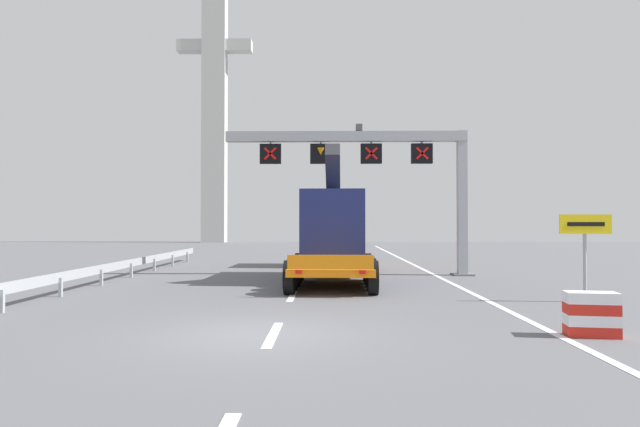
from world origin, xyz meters
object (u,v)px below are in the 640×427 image
Objects in this scene: bridge_pylon_distant at (215,81)px; overhead_lane_gantry at (377,159)px; heavy_haul_truck_orange at (334,230)px; exit_sign_yellow at (585,235)px; crash_barrier_striped at (591,314)px.

overhead_lane_gantry is at bearing -68.91° from bridge_pylon_distant.
overhead_lane_gantry reaches higher than heavy_haul_truck_orange.
overhead_lane_gantry reaches higher than exit_sign_yellow.
overhead_lane_gantry is 3.76m from heavy_haul_truck_orange.
bridge_pylon_distant reaches higher than overhead_lane_gantry.
heavy_haul_truck_orange is 14.76m from crash_barrier_striped.
bridge_pylon_distant reaches higher than crash_barrier_striped.
crash_barrier_striped is at bearing -69.80° from heavy_haul_truck_orange.
heavy_haul_truck_orange is 13.29× the size of crash_barrier_striped.
exit_sign_yellow is (7.22, -8.94, -0.04)m from heavy_haul_truck_orange.
heavy_haul_truck_orange is at bearing 158.05° from overhead_lane_gantry.
exit_sign_yellow is 5.50m from crash_barrier_striped.
overhead_lane_gantry is 0.77× the size of heavy_haul_truck_orange.
bridge_pylon_distant is (-21.26, 49.47, 17.57)m from exit_sign_yellow.
exit_sign_yellow is 0.07× the size of bridge_pylon_distant.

